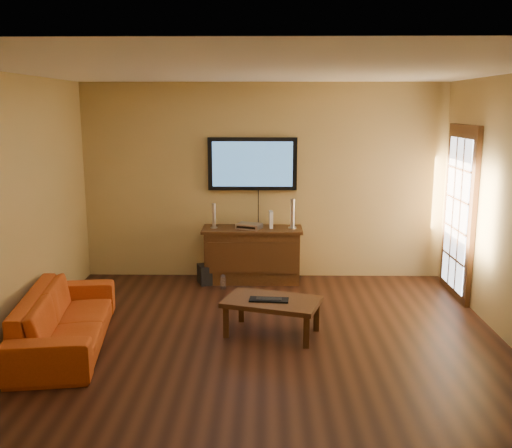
{
  "coord_description": "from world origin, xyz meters",
  "views": [
    {
      "loc": [
        0.03,
        -5.36,
        2.36
      ],
      "look_at": [
        -0.08,
        0.8,
        1.1
      ],
      "focal_mm": 40.0,
      "sensor_mm": 36.0,
      "label": 1
    }
  ],
  "objects_px": {
    "av_receiver": "(249,226)",
    "subwoofer": "(208,274)",
    "media_console": "(252,254)",
    "speaker_left": "(214,217)",
    "sofa": "(65,310)",
    "game_console": "(271,219)",
    "coffee_table": "(272,304)",
    "television": "(252,164)",
    "keyboard": "(269,300)",
    "bottle": "(223,282)",
    "speaker_right": "(293,215)"
  },
  "relations": [
    {
      "from": "av_receiver",
      "to": "subwoofer",
      "type": "xyz_separation_m",
      "value": [
        -0.56,
        -0.09,
        -0.65
      ]
    },
    {
      "from": "media_console",
      "to": "speaker_left",
      "type": "relative_size",
      "value": 3.99
    },
    {
      "from": "sofa",
      "to": "game_console",
      "type": "relative_size",
      "value": 8.41
    },
    {
      "from": "coffee_table",
      "to": "television",
      "type": "bearing_deg",
      "value": 96.81
    },
    {
      "from": "coffee_table",
      "to": "keyboard",
      "type": "height_order",
      "value": "keyboard"
    },
    {
      "from": "bottle",
      "to": "media_console",
      "type": "bearing_deg",
      "value": 43.61
    },
    {
      "from": "media_console",
      "to": "television",
      "type": "relative_size",
      "value": 1.11
    },
    {
      "from": "game_console",
      "to": "subwoofer",
      "type": "relative_size",
      "value": 0.88
    },
    {
      "from": "sofa",
      "to": "keyboard",
      "type": "distance_m",
      "value": 2.07
    },
    {
      "from": "sofa",
      "to": "speaker_left",
      "type": "height_order",
      "value": "speaker_left"
    },
    {
      "from": "sofa",
      "to": "av_receiver",
      "type": "bearing_deg",
      "value": -47.6
    },
    {
      "from": "media_console",
      "to": "television",
      "type": "height_order",
      "value": "television"
    },
    {
      "from": "av_receiver",
      "to": "subwoofer",
      "type": "height_order",
      "value": "av_receiver"
    },
    {
      "from": "game_console",
      "to": "av_receiver",
      "type": "bearing_deg",
      "value": -170.37
    },
    {
      "from": "media_console",
      "to": "keyboard",
      "type": "distance_m",
      "value": 1.93
    },
    {
      "from": "media_console",
      "to": "bottle",
      "type": "bearing_deg",
      "value": -136.39
    },
    {
      "from": "sofa",
      "to": "av_receiver",
      "type": "xyz_separation_m",
      "value": [
        1.79,
        2.18,
        0.41
      ]
    },
    {
      "from": "coffee_table",
      "to": "bottle",
      "type": "height_order",
      "value": "coffee_table"
    },
    {
      "from": "media_console",
      "to": "television",
      "type": "bearing_deg",
      "value": 90.0
    },
    {
      "from": "coffee_table",
      "to": "speaker_left",
      "type": "height_order",
      "value": "speaker_left"
    },
    {
      "from": "game_console",
      "to": "speaker_right",
      "type": "bearing_deg",
      "value": -10.25
    },
    {
      "from": "television",
      "to": "speaker_right",
      "type": "relative_size",
      "value": 3.05
    },
    {
      "from": "media_console",
      "to": "bottle",
      "type": "xyz_separation_m",
      "value": [
        -0.38,
        -0.36,
        -0.28
      ]
    },
    {
      "from": "speaker_left",
      "to": "subwoofer",
      "type": "xyz_separation_m",
      "value": [
        -0.08,
        -0.12,
        -0.77
      ]
    },
    {
      "from": "av_receiver",
      "to": "game_console",
      "type": "bearing_deg",
      "value": 35.67
    },
    {
      "from": "coffee_table",
      "to": "bottle",
      "type": "bearing_deg",
      "value": 112.53
    },
    {
      "from": "television",
      "to": "av_receiver",
      "type": "height_order",
      "value": "television"
    },
    {
      "from": "television",
      "to": "av_receiver",
      "type": "xyz_separation_m",
      "value": [
        -0.04,
        -0.25,
        -0.82
      ]
    },
    {
      "from": "speaker_left",
      "to": "speaker_right",
      "type": "bearing_deg",
      "value": 0.46
    },
    {
      "from": "media_console",
      "to": "bottle",
      "type": "relative_size",
      "value": 6.78
    },
    {
      "from": "keyboard",
      "to": "game_console",
      "type": "bearing_deg",
      "value": 88.94
    },
    {
      "from": "television",
      "to": "game_console",
      "type": "xyz_separation_m",
      "value": [
        0.26,
        -0.18,
        -0.74
      ]
    },
    {
      "from": "media_console",
      "to": "subwoofer",
      "type": "xyz_separation_m",
      "value": [
        -0.6,
        -0.12,
        -0.25
      ]
    },
    {
      "from": "subwoofer",
      "to": "keyboard",
      "type": "bearing_deg",
      "value": -85.63
    },
    {
      "from": "speaker_left",
      "to": "subwoofer",
      "type": "bearing_deg",
      "value": -122.18
    },
    {
      "from": "television",
      "to": "coffee_table",
      "type": "distance_m",
      "value": 2.47
    },
    {
      "from": "keyboard",
      "to": "speaker_left",
      "type": "bearing_deg",
      "value": 111.07
    },
    {
      "from": "speaker_right",
      "to": "bottle",
      "type": "xyz_separation_m",
      "value": [
        -0.93,
        -0.37,
        -0.84
      ]
    },
    {
      "from": "bottle",
      "to": "keyboard",
      "type": "height_order",
      "value": "keyboard"
    },
    {
      "from": "av_receiver",
      "to": "keyboard",
      "type": "distance_m",
      "value": 1.95
    },
    {
      "from": "media_console",
      "to": "av_receiver",
      "type": "xyz_separation_m",
      "value": [
        -0.04,
        -0.03,
        0.41
      ]
    },
    {
      "from": "speaker_left",
      "to": "av_receiver",
      "type": "height_order",
      "value": "speaker_left"
    },
    {
      "from": "av_receiver",
      "to": "subwoofer",
      "type": "distance_m",
      "value": 0.86
    },
    {
      "from": "media_console",
      "to": "coffee_table",
      "type": "bearing_deg",
      "value": -82.41
    },
    {
      "from": "coffee_table",
      "to": "subwoofer",
      "type": "xyz_separation_m",
      "value": [
        -0.85,
        1.76,
        -0.2
      ]
    },
    {
      "from": "sofa",
      "to": "bottle",
      "type": "distance_m",
      "value": 2.36
    },
    {
      "from": "bottle",
      "to": "keyboard",
      "type": "bearing_deg",
      "value": -68.96
    },
    {
      "from": "av_receiver",
      "to": "subwoofer",
      "type": "relative_size",
      "value": 1.21
    },
    {
      "from": "av_receiver",
      "to": "speaker_left",
      "type": "bearing_deg",
      "value": -161.9
    },
    {
      "from": "media_console",
      "to": "speaker_right",
      "type": "bearing_deg",
      "value": 0.84
    }
  ]
}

